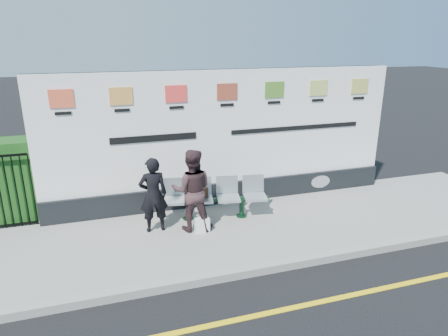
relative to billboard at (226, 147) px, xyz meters
name	(u,v)px	position (x,y,z in m)	size (l,w,h in m)	color
ground	(274,312)	(-0.50, -3.85, -1.42)	(80.00, 80.00, 0.00)	black
pavement	(222,232)	(-0.50, -1.35, -1.36)	(14.00, 3.00, 0.12)	gray
kerb	(249,271)	(-0.50, -2.85, -1.35)	(14.00, 0.18, 0.14)	gray
yellow_line	(274,312)	(-0.50, -3.85, -1.42)	(14.00, 0.10, 0.01)	yellow
billboard	(226,147)	(0.00, 0.00, 0.00)	(8.00, 0.30, 3.00)	black
bench	(215,207)	(-0.49, -0.80, -1.07)	(2.17, 0.57, 0.47)	#AFB5B8
woman_left	(153,195)	(-1.79, -0.99, -0.55)	(0.55, 0.36, 1.51)	black
woman_right	(192,190)	(-1.06, -1.16, -0.48)	(0.80, 0.62, 1.65)	#3A2628
handbag_brown	(201,193)	(-0.77, -0.74, -0.72)	(0.28, 0.12, 0.22)	#321D0D
carrier_bag_white	(202,225)	(-0.92, -1.32, -1.16)	(0.29, 0.17, 0.29)	white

